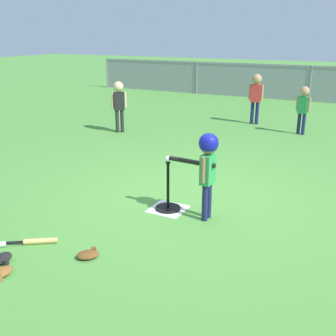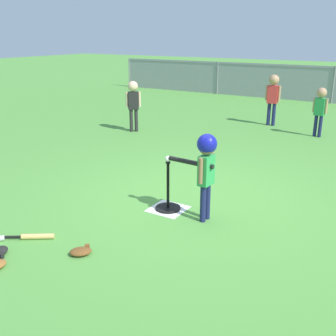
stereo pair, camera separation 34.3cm
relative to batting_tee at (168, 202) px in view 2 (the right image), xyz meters
The scene contains 11 objects.
ground_plane 0.52m from the batting_tee, 79.47° to the left, with size 60.00×60.00×0.00m, color #51933D.
home_plate 0.09m from the batting_tee, 116.57° to the left, with size 0.44×0.44×0.01m, color white.
batting_tee is the anchor object (origin of this frame).
baseball_on_tee 0.57m from the batting_tee, 104.04° to the left, with size 0.07×0.07×0.07m, color white.
batter_child 0.84m from the batting_tee, ahead, with size 0.63×0.30×1.05m.
fielder_deep_left 4.99m from the batting_tee, 81.66° to the left, with size 0.31×0.21×1.05m.
fielder_deep_right 5.55m from the batting_tee, 95.18° to the left, with size 0.36×0.24×1.20m.
fielder_deep_center 4.39m from the batting_tee, 132.23° to the left, with size 0.26×0.25×1.13m.
spare_bat_wood 1.68m from the batting_tee, 120.08° to the right, with size 0.61×0.44×0.06m.
glove_near_bats 1.42m from the batting_tee, 96.36° to the right, with size 0.27×0.27×0.07m.
outfield_fence 9.67m from the batting_tee, 89.45° to the left, with size 16.06×0.06×1.15m.
Camera 2 is at (2.39, -4.48, 2.12)m, focal length 43.14 mm.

